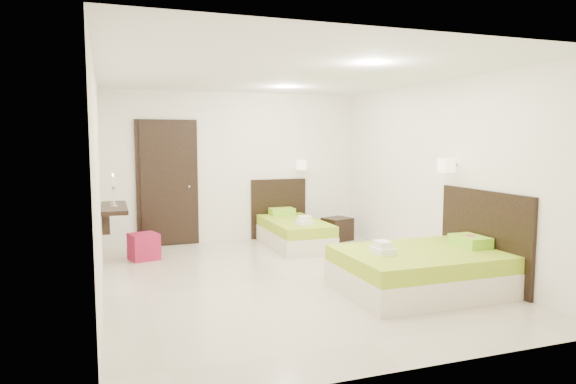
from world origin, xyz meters
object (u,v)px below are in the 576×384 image
object	(u,v)px
bed_double	(425,268)
ottoman	(144,246)
nightstand	(337,229)
bed_single	(293,230)

from	to	relation	value
bed_double	ottoman	bearing A→B (deg)	137.99
nightstand	ottoman	distance (m)	3.37
nightstand	ottoman	bearing A→B (deg)	168.97
bed_double	nightstand	xyz separation A→B (m)	(0.30, 3.12, -0.08)
nightstand	ottoman	xyz separation A→B (m)	(-3.35, -0.37, -0.00)
bed_double	nightstand	distance (m)	3.13
nightstand	ottoman	world-z (taller)	nightstand
bed_single	bed_double	bearing A→B (deg)	-78.41
bed_double	nightstand	size ratio (longest dim) A/B	4.17
nightstand	ottoman	size ratio (longest dim) A/B	1.15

